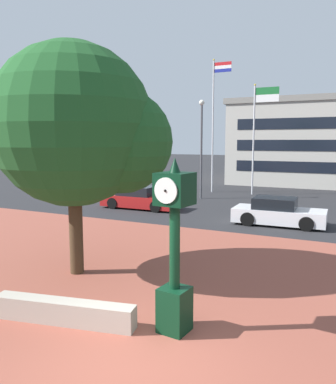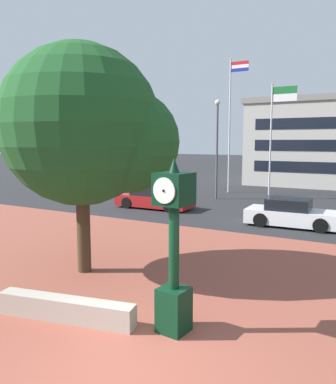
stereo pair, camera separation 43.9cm
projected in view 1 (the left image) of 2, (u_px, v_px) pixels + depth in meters
ground_plane at (127, 364)px, 6.80m from camera, size 200.00×200.00×0.00m
plaza_brick_paving at (196, 298)px, 9.65m from camera, size 44.00×14.40×0.01m
planter_wall at (63, 312)px, 8.32m from camera, size 3.21×1.05×0.50m
street_clock at (175, 250)px, 7.77m from camera, size 0.70×0.75×3.57m
plaza_tree at (83, 129)px, 11.02m from camera, size 4.96×4.62×6.64m
car_street_near at (278, 213)px, 18.07m from camera, size 4.19×1.95×1.28m
car_street_far at (140, 199)px, 22.54m from camera, size 4.52×1.88×1.28m
flagpole_primary at (214, 119)px, 29.08m from camera, size 1.42×0.14×9.88m
flagpole_secondary at (257, 128)px, 27.76m from camera, size 1.76×0.14×7.90m
street_lamp_post at (201, 139)px, 25.92m from camera, size 0.36×0.36×6.58m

